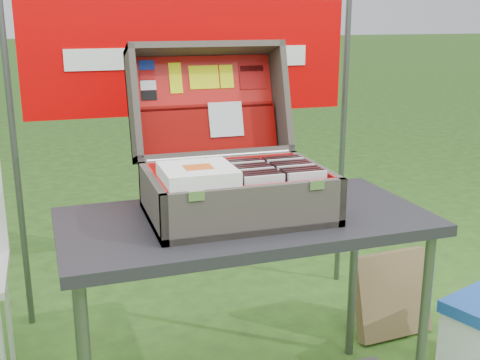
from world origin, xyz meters
name	(u,v)px	position (x,y,z in m)	size (l,w,h in m)	color
table	(245,319)	(-0.05, 0.09, 0.41)	(1.30, 0.65, 0.81)	black
table_top	(245,221)	(-0.05, 0.09, 0.79)	(1.30, 0.65, 0.04)	black
table_leg_fr	(423,334)	(0.54, -0.17, 0.39)	(0.04, 0.04, 0.77)	#59595B
table_leg_bl	(78,315)	(-0.64, 0.36, 0.39)	(0.04, 0.04, 0.77)	#59595B
table_leg_br	(353,276)	(0.54, 0.36, 0.39)	(0.04, 0.04, 0.77)	#59595B
suitcase	(232,134)	(-0.07, 0.16, 1.10)	(0.62, 0.61, 0.57)	#474038
suitcase_base_bottom	(237,212)	(-0.07, 0.10, 0.83)	(0.62, 0.45, 0.02)	#474038
suitcase_base_wall_front	(257,211)	(-0.07, -0.11, 0.90)	(0.62, 0.02, 0.17)	#474038
suitcase_base_wall_back	(221,178)	(-0.07, 0.31, 0.90)	(0.62, 0.02, 0.17)	#474038
suitcase_base_wall_left	(152,201)	(-0.37, 0.10, 0.90)	(0.02, 0.45, 0.17)	#474038
suitcase_base_wall_right	(315,186)	(0.23, 0.10, 0.90)	(0.02, 0.45, 0.17)	#474038
suitcase_liner_floor	(237,208)	(-0.07, 0.10, 0.84)	(0.57, 0.40, 0.01)	red
suitcase_latch_left	(196,196)	(-0.27, -0.12, 0.97)	(0.05, 0.01, 0.03)	silver
suitcase_latch_right	(317,185)	(0.13, -0.12, 0.97)	(0.05, 0.01, 0.03)	silver
suitcase_hinge	(220,156)	(-0.07, 0.33, 0.98)	(0.02, 0.02, 0.56)	silver
suitcase_lid_back	(205,105)	(-0.07, 0.54, 1.15)	(0.62, 0.45, 0.02)	#474038
suitcase_lid_rim_far	(205,49)	(-0.07, 0.53, 1.37)	(0.62, 0.02, 0.17)	#474038
suitcase_lid_rim_near	(214,155)	(-0.07, 0.41, 0.97)	(0.62, 0.02, 0.17)	#474038
suitcase_lid_rim_left	(133,105)	(-0.37, 0.47, 1.17)	(0.02, 0.45, 0.17)	#474038
suitcase_lid_rim_right	(280,99)	(0.23, 0.47, 1.17)	(0.02, 0.45, 0.17)	#474038
suitcase_lid_liner	(206,104)	(-0.07, 0.52, 1.15)	(0.57, 0.39, 0.01)	red
suitcase_liner_wall_front	(255,206)	(-0.07, -0.09, 0.91)	(0.57, 0.01, 0.14)	red
suitcase_liner_wall_back	(222,176)	(-0.07, 0.30, 0.91)	(0.57, 0.01, 0.14)	red
suitcase_liner_wall_left	(157,197)	(-0.36, 0.10, 0.91)	(0.01, 0.40, 0.14)	red
suitcase_liner_wall_right	(311,183)	(0.21, 0.10, 0.91)	(0.01, 0.40, 0.14)	red
suitcase_lid_pocket	(209,129)	(-0.07, 0.48, 1.06)	(0.55, 0.18, 0.03)	#760402
suitcase_pocket_edge	(208,107)	(-0.07, 0.50, 1.15)	(0.54, 0.02, 0.02)	#760402
suitcase_pocket_cd	(226,119)	(-0.01, 0.47, 1.10)	(0.14, 0.14, 0.01)	silver
lid_sticker_cc_a	(146,65)	(-0.30, 0.57, 1.31)	(0.06, 0.04, 0.00)	#1933B2
lid_sticker_cc_b	(147,75)	(-0.30, 0.55, 1.27)	(0.06, 0.04, 0.00)	#B60F0F
lid_sticker_cc_c	(148,85)	(-0.30, 0.54, 1.23)	(0.06, 0.04, 0.00)	white
lid_sticker_cc_d	(149,95)	(-0.30, 0.53, 1.20)	(0.06, 0.04, 0.00)	black
lid_card_neon_tall	(176,78)	(-0.19, 0.55, 1.26)	(0.05, 0.12, 0.00)	#E9F50C
lid_card_neon_main	(204,77)	(-0.07, 0.55, 1.26)	(0.12, 0.09, 0.00)	#E9F50C
lid_card_neon_small	(227,76)	(0.02, 0.55, 1.26)	(0.06, 0.09, 0.00)	#E9F50C
lid_sticker_band	(252,76)	(0.13, 0.55, 1.26)	(0.11, 0.11, 0.00)	#B60F0F
lid_sticker_band_bar	(252,68)	(0.13, 0.56, 1.29)	(0.10, 0.02, 0.00)	black
cd_left_0	(264,199)	(-0.03, -0.07, 0.92)	(0.14, 0.01, 0.16)	silver
cd_left_1	(262,197)	(-0.03, -0.04, 0.92)	(0.14, 0.01, 0.16)	black
cd_left_2	(259,195)	(-0.03, -0.02, 0.92)	(0.14, 0.01, 0.16)	black
cd_left_3	(257,193)	(-0.03, 0.00, 0.92)	(0.14, 0.01, 0.16)	black
cd_left_4	(255,191)	(-0.03, 0.03, 0.92)	(0.14, 0.01, 0.16)	silver
cd_left_5	(252,189)	(-0.03, 0.05, 0.92)	(0.14, 0.01, 0.16)	black
cd_left_6	(250,187)	(-0.03, 0.08, 0.92)	(0.14, 0.01, 0.16)	black
cd_left_7	(248,185)	(-0.03, 0.10, 0.92)	(0.14, 0.01, 0.16)	black
cd_left_8	(246,183)	(-0.03, 0.13, 0.92)	(0.14, 0.01, 0.16)	silver
cd_left_9	(244,182)	(-0.03, 0.15, 0.92)	(0.14, 0.01, 0.16)	black
cd_left_10	(241,180)	(-0.03, 0.18, 0.92)	(0.14, 0.01, 0.16)	black
cd_right_0	(307,195)	(0.12, -0.07, 0.92)	(0.14, 0.01, 0.16)	silver
cd_right_1	(304,193)	(0.12, -0.04, 0.92)	(0.14, 0.01, 0.16)	black
cd_right_2	(301,191)	(0.12, -0.02, 0.92)	(0.14, 0.01, 0.16)	black
cd_right_3	(298,189)	(0.12, 0.00, 0.92)	(0.14, 0.01, 0.16)	black
cd_right_4	(295,187)	(0.12, 0.03, 0.92)	(0.14, 0.01, 0.16)	silver
cd_right_5	(293,185)	(0.12, 0.05, 0.92)	(0.14, 0.01, 0.16)	black
cd_right_6	(290,183)	(0.12, 0.08, 0.92)	(0.14, 0.01, 0.16)	black
cd_right_7	(288,182)	(0.12, 0.10, 0.92)	(0.14, 0.01, 0.16)	black
cd_right_8	(285,180)	(0.12, 0.13, 0.92)	(0.14, 0.01, 0.16)	silver
cd_right_9	(283,178)	(0.12, 0.15, 0.92)	(0.14, 0.01, 0.16)	black
cd_right_10	(280,177)	(0.12, 0.18, 0.92)	(0.14, 0.01, 0.16)	black
songbook_0	(198,179)	(-0.23, 0.02, 0.98)	(0.23, 0.23, 0.01)	white
songbook_1	(198,178)	(-0.23, 0.02, 0.99)	(0.23, 0.23, 0.01)	white
songbook_2	(198,176)	(-0.23, 0.02, 0.99)	(0.23, 0.23, 0.01)	white
songbook_3	(198,175)	(-0.23, 0.02, 1.00)	(0.23, 0.23, 0.01)	white
songbook_4	(198,173)	(-0.23, 0.02, 1.00)	(0.23, 0.23, 0.01)	white
songbook_5	(198,172)	(-0.23, 0.02, 1.01)	(0.23, 0.23, 0.01)	white
songbook_6	(198,170)	(-0.23, 0.02, 1.01)	(0.23, 0.23, 0.01)	white
songbook_7	(198,169)	(-0.23, 0.02, 1.02)	(0.23, 0.23, 0.01)	white
songbook_8	(198,167)	(-0.23, 0.02, 1.02)	(0.23, 0.23, 0.01)	white
songbook_graphic	(198,167)	(-0.23, 0.01, 1.03)	(0.09, 0.07, 0.00)	#D85919
chair_leg_fr	(2,354)	(-0.93, 0.39, 0.25)	(0.02, 0.02, 0.50)	silver
chair_leg_br	(8,309)	(-0.93, 0.77, 0.25)	(0.02, 0.02, 0.50)	silver
cardboard_box	(392,294)	(0.82, 0.46, 0.20)	(0.39, 0.06, 0.41)	olive
banner_post_left	(16,159)	(-0.85, 1.10, 0.85)	(0.03, 0.03, 1.70)	#59595B
banner_post_right	(343,137)	(0.85, 1.10, 0.85)	(0.03, 0.03, 1.70)	#59595B
banner	(191,57)	(0.00, 1.09, 1.30)	(1.60, 0.01, 0.55)	#CD0001
banner_text	(192,58)	(0.00, 1.08, 1.30)	(1.20, 0.00, 0.10)	white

